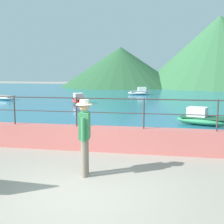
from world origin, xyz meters
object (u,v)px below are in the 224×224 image
Objects in this scene: boat_5 at (140,92)px; boat_3 at (202,119)px; boat_0 at (79,100)px; boat_1 at (4,97)px; person_walking at (85,134)px.

boat_3 is at bearing -75.64° from boat_5.
boat_0 reaches higher than boat_1.
boat_3 and boat_5 have the same top height.
boat_5 is (10.60, 7.37, 0.07)m from boat_1.
boat_1 is at bearing -145.19° from boat_5.
boat_3 is (3.35, 6.79, -0.65)m from person_walking.
boat_3 is at bearing -42.09° from boat_0.
boat_5 is at bearing 104.36° from boat_3.
person_walking is at bearing -116.25° from boat_3.
boat_1 is (-11.38, 15.55, -0.72)m from person_walking.
boat_3 is (14.73, -8.76, 0.07)m from boat_1.
boat_3 is at bearing 63.75° from person_walking.
boat_0 and boat_3 have the same top height.
person_walking reaches higher than boat_0.
boat_0 is 1.00× the size of boat_5.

